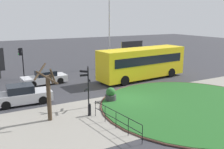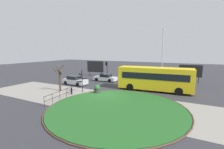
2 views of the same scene
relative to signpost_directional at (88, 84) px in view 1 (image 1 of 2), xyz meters
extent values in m
plane|color=#333338|center=(3.56, 0.13, -1.77)|extent=(120.00, 120.00, 0.00)
cube|color=gray|center=(3.56, -2.09, -1.76)|extent=(32.00, 7.54, 0.02)
cylinder|color=#235B23|center=(6.86, -3.33, -1.72)|extent=(13.25, 13.25, 0.10)
torus|color=brown|center=(6.86, -3.33, -1.71)|extent=(13.56, 13.56, 0.11)
cylinder|color=black|center=(0.06, 0.00, -0.27)|extent=(0.09, 0.09, 2.98)
sphere|color=black|center=(0.06, 0.00, 1.27)|extent=(0.10, 0.10, 0.10)
cube|color=black|center=(-0.18, 0.25, 0.92)|extent=(0.44, 0.45, 0.15)
cube|color=black|center=(-0.26, 0.05, 0.68)|extent=(0.55, 0.12, 0.15)
cube|color=black|center=(-0.01, -0.33, 0.38)|extent=(0.16, 0.58, 0.15)
cube|color=black|center=(0.19, 0.29, 0.06)|extent=(0.25, 0.51, 0.15)
cube|color=black|center=(-0.20, -0.24, -0.30)|extent=(0.48, 0.45, 0.15)
cylinder|color=black|center=(-0.54, -1.48, -1.40)|extent=(0.21, 0.21, 0.73)
sphere|color=black|center=(-0.54, -1.48, -1.00)|extent=(0.20, 0.20, 0.20)
cube|color=black|center=(0.03, -4.06, -0.71)|extent=(0.52, 4.63, 0.03)
cube|color=black|center=(0.03, -4.06, -1.18)|extent=(0.52, 4.63, 0.03)
cylinder|color=black|center=(-0.22, -1.74, -1.24)|extent=(0.04, 0.04, 1.06)
cylinder|color=black|center=(-0.09, -2.90, -1.24)|extent=(0.04, 0.04, 1.06)
cylinder|color=black|center=(0.03, -4.06, -1.24)|extent=(0.04, 0.04, 1.06)
cylinder|color=black|center=(0.15, -5.21, -1.24)|extent=(0.04, 0.04, 1.06)
cylinder|color=black|center=(0.27, -6.37, -1.24)|extent=(0.04, 0.04, 1.06)
cube|color=yellow|center=(8.61, 5.28, 0.01)|extent=(10.14, 3.34, 3.01)
cube|color=black|center=(8.51, 6.57, 0.43)|extent=(8.75, 0.71, 0.88)
cube|color=black|center=(8.71, 4.00, 0.43)|extent=(8.75, 0.71, 0.88)
cube|color=black|center=(13.59, 5.68, 0.16)|extent=(0.18, 2.09, 1.10)
cube|color=black|center=(13.59, 5.68, 1.30)|extent=(0.13, 1.41, 0.28)
cylinder|color=black|center=(11.70, 6.71, -1.27)|extent=(1.02, 0.38, 1.00)
cylinder|color=black|center=(11.88, 4.36, -1.27)|extent=(1.02, 0.38, 1.00)
cylinder|color=black|center=(5.33, 6.21, -1.27)|extent=(1.02, 0.38, 1.00)
cylinder|color=black|center=(5.52, 3.86, -1.27)|extent=(1.02, 0.38, 1.00)
cube|color=#B7B7BC|center=(-3.97, 3.23, -1.22)|extent=(4.26, 1.94, 0.73)
cube|color=black|center=(-4.14, 3.24, -0.58)|extent=(1.96, 1.64, 0.56)
cube|color=#EAEACC|center=(-1.84, 3.69, -1.19)|extent=(0.03, 0.20, 0.12)
cube|color=#EAEACC|center=(-1.88, 2.62, -1.19)|extent=(0.03, 0.20, 0.12)
cylinder|color=black|center=(-2.64, 3.99, -1.45)|extent=(0.65, 0.24, 0.64)
cylinder|color=black|center=(-2.70, 2.37, -1.45)|extent=(0.65, 0.24, 0.64)
cylinder|color=black|center=(-5.24, 4.09, -1.45)|extent=(0.65, 0.24, 0.64)
cylinder|color=black|center=(-5.30, 2.47, -1.45)|extent=(0.65, 0.24, 0.64)
cube|color=silver|center=(-1.08, 8.23, -1.27)|extent=(4.36, 1.94, 0.64)
cube|color=black|center=(-0.91, 8.24, -0.70)|extent=(1.91, 1.62, 0.51)
cube|color=#EAEACC|center=(-3.22, 7.61, -1.24)|extent=(0.03, 0.20, 0.12)
cube|color=#EAEACC|center=(-3.26, 8.67, -1.24)|extent=(0.03, 0.20, 0.12)
cylinder|color=black|center=(-2.38, 7.38, -1.45)|extent=(0.65, 0.25, 0.64)
cylinder|color=black|center=(-2.45, 8.97, -1.45)|extent=(0.65, 0.25, 0.64)
cylinder|color=black|center=(0.28, 7.49, -1.45)|extent=(0.65, 0.25, 0.64)
cylinder|color=black|center=(0.21, 9.09, -1.45)|extent=(0.65, 0.25, 0.64)
cylinder|color=black|center=(-2.45, 11.48, -0.10)|extent=(0.11, 0.11, 3.33)
cube|color=black|center=(-2.65, 11.49, 1.17)|extent=(0.28, 0.28, 0.78)
sphere|color=black|center=(-2.80, 11.50, 1.42)|extent=(0.16, 0.16, 0.16)
sphere|color=black|center=(-2.80, 11.50, 1.17)|extent=(0.16, 0.16, 0.16)
sphere|color=green|center=(-2.80, 11.50, 0.93)|extent=(0.16, 0.16, 0.16)
cylinder|color=#B7B7BC|center=(8.35, 12.11, 2.82)|extent=(0.16, 0.16, 9.17)
cylinder|color=black|center=(11.60, 13.74, -0.72)|extent=(0.12, 0.12, 2.09)
cylinder|color=black|center=(14.30, 13.92, -0.72)|extent=(0.12, 0.12, 2.09)
cube|color=yellow|center=(12.95, 13.83, 0.32)|extent=(3.61, 0.36, 2.02)
cube|color=black|center=(12.95, 13.76, 0.32)|extent=(3.70, 0.28, 2.12)
cylinder|color=black|center=(-4.66, 12.80, -0.73)|extent=(0.12, 0.12, 2.07)
cylinder|color=#383838|center=(2.15, 0.47, -1.51)|extent=(0.87, 0.87, 0.50)
sphere|color=#286028|center=(2.15, 0.47, -1.02)|extent=(0.74, 0.74, 0.74)
cylinder|color=#423323|center=(-3.07, -0.94, -0.29)|extent=(0.27, 0.27, 2.95)
cylinder|color=#423323|center=(-2.79, -1.16, 1.13)|extent=(0.59, 0.71, 1.14)
cylinder|color=#423323|center=(-2.88, -1.07, 0.97)|extent=(0.40, 0.53, 0.74)
cylinder|color=#423323|center=(-3.25, -1.53, 1.20)|extent=(1.28, 0.50, 0.93)
cylinder|color=#423323|center=(-3.41, -0.50, 1.39)|extent=(1.02, 0.84, 0.94)
camera|label=1|loc=(-6.88, -16.01, 4.70)|focal=40.12mm
camera|label=2|loc=(13.15, -16.56, 3.84)|focal=25.04mm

